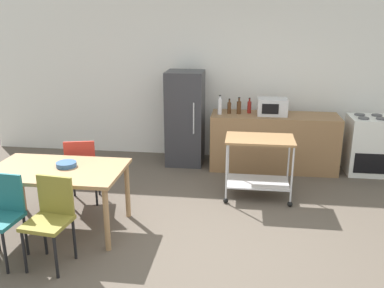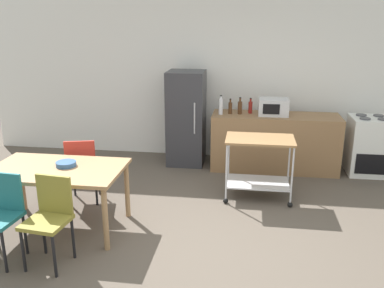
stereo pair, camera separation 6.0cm
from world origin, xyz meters
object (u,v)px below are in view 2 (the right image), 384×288
chair_red (82,166)px  bottle_soda (230,108)px  microwave (273,107)px  bottle_soy_sauce (221,106)px  dining_table (57,174)px  stove_oven (368,146)px  chair_teal (0,212)px  bottle_vinegar (250,107)px  bottle_wine (240,107)px  kitchen_cart (259,158)px  fruit_bowl (66,164)px  chair_olive (50,215)px  refrigerator (186,118)px

chair_red → bottle_soda: bottle_soda is taller
chair_red → microwave: bearing=-160.6°
bottle_soy_sauce → dining_table: bearing=-126.5°
stove_oven → chair_teal: bearing=-144.6°
bottle_vinegar → microwave: (0.36, -0.08, 0.03)m
bottle_wine → chair_red: bearing=-140.2°
bottle_wine → bottle_soy_sauce: bearing=-165.5°
kitchen_cart → microwave: size_ratio=1.98×
microwave → fruit_bowl: (-2.42, -2.28, -0.25)m
chair_teal → chair_red: bearing=82.4°
bottle_wine → bottle_vinegar: bottle_wine is taller
chair_olive → chair_red: bearing=106.1°
bottle_soda → microwave: (0.67, -0.00, 0.03)m
chair_red → bottle_wine: bottle_wine is taller
stove_oven → fruit_bowl: (-3.92, -2.31, 0.32)m
bottle_soy_sauce → microwave: bottle_soy_sauce is taller
stove_oven → bottle_wine: 2.10m
chair_red → refrigerator: size_ratio=0.57×
chair_teal → stove_oven: 5.27m
refrigerator → bottle_soda: refrigerator is taller
bottle_wine → chair_teal: bearing=-126.9°
refrigerator → kitchen_cart: 1.76m
chair_red → microwave: 3.04m
chair_red → chair_olive: bearing=85.4°
bottle_wine → bottle_vinegar: (0.16, 0.07, -0.01)m
bottle_soy_sauce → fruit_bowl: size_ratio=1.35×
bottle_soy_sauce → bottle_soda: bearing=26.5°
bottle_soda → bottle_vinegar: 0.33m
bottle_vinegar → microwave: 0.37m
chair_olive → microwave: bearing=59.8°
microwave → bottle_vinegar: bearing=167.4°
chair_teal → bottle_soy_sauce: bearing=60.7°
bottle_wine → microwave: bearing=-0.9°
chair_teal → bottle_wine: size_ratio=3.33×
bottle_wine → fruit_bowl: bearing=-129.7°
chair_olive → microwave: microwave is taller
bottle_soy_sauce → kitchen_cart: bearing=-61.1°
bottle_wine → chair_olive: bearing=-120.1°
chair_red → bottle_soda: size_ratio=3.70×
dining_table → chair_olive: size_ratio=1.69×
chair_olive → bottle_soda: size_ratio=3.70×
refrigerator → chair_teal: bearing=-114.0°
refrigerator → bottle_soy_sauce: (0.58, -0.18, 0.26)m
refrigerator → bottle_soda: 0.77m
refrigerator → fruit_bowl: (-1.02, -2.39, 0.00)m
chair_olive → chair_red: size_ratio=1.00×
dining_table → chair_teal: size_ratio=1.69×
chair_olive → fruit_bowl: chair_olive is taller
chair_olive → bottle_wine: bearing=66.7°
chair_olive → kitchen_cart: (2.06, 1.86, 0.05)m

